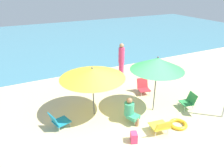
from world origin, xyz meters
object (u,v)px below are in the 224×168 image
at_px(umbrella_yellow, 92,73).
at_px(person_a, 121,62).
at_px(umbrella_green, 157,64).
at_px(person_b, 130,110).
at_px(beach_chair_c, 161,126).
at_px(beach_chair_d, 58,121).
at_px(beach_bag, 134,137).
at_px(beach_chair_a, 143,86).
at_px(beach_chair_b, 189,101).
at_px(swim_ring, 178,124).

relative_size(umbrella_yellow, person_a, 1.20).
relative_size(umbrella_green, person_b, 2.25).
bearing_deg(umbrella_green, beach_chair_c, -117.59).
relative_size(beach_chair_d, beach_bag, 2.17).
height_order(beach_chair_a, person_a, person_a).
relative_size(beach_chair_c, person_b, 0.68).
bearing_deg(beach_chair_a, umbrella_yellow, -65.11).
bearing_deg(person_b, beach_chair_b, 64.90).
xyz_separation_m(beach_chair_a, beach_chair_b, (0.84, -1.75, 0.00)).
distance_m(beach_chair_d, person_a, 4.30).
bearing_deg(beach_bag, person_a, 66.27).
xyz_separation_m(beach_chair_b, beach_chair_d, (-4.63, 0.92, -0.02)).
distance_m(beach_chair_a, person_a, 1.64).
relative_size(beach_chair_b, beach_chair_c, 0.94).
bearing_deg(person_a, umbrella_yellow, -104.80).
height_order(beach_chair_c, person_b, person_b).
distance_m(beach_chair_d, swim_ring, 3.89).
height_order(beach_chair_c, beach_chair_d, beach_chair_d).
distance_m(beach_chair_b, swim_ring, 1.33).
relative_size(beach_chair_c, swim_ring, 1.05).
xyz_separation_m(beach_chair_c, swim_ring, (0.79, 0.07, -0.25)).
bearing_deg(beach_chair_c, person_b, 36.75).
bearing_deg(beach_chair_d, beach_bag, -57.50).
xyz_separation_m(person_b, swim_ring, (1.31, -0.88, -0.41)).
bearing_deg(beach_chair_a, person_a, -158.72).
height_order(umbrella_green, beach_chair_b, umbrella_green).
bearing_deg(beach_chair_b, person_a, -60.48).
height_order(beach_chair_d, swim_ring, beach_chair_d).
bearing_deg(beach_bag, person_b, 65.69).
distance_m(beach_chair_b, beach_chair_c, 2.05).
height_order(umbrella_yellow, person_a, person_a).
xyz_separation_m(beach_chair_a, beach_chair_d, (-3.80, -0.83, -0.02)).
height_order(beach_chair_a, beach_chair_c, beach_chair_a).
height_order(umbrella_yellow, beach_bag, umbrella_yellow).
bearing_deg(umbrella_yellow, umbrella_green, -19.50).
distance_m(person_a, swim_ring, 4.04).
xyz_separation_m(umbrella_yellow, swim_ring, (2.20, -1.89, -1.51)).
xyz_separation_m(beach_chair_b, swim_ring, (-1.10, -0.69, -0.25)).
bearing_deg(person_a, beach_bag, -81.27).
distance_m(umbrella_yellow, person_a, 3.09).
relative_size(beach_chair_a, beach_chair_d, 0.92).
xyz_separation_m(person_b, beach_bag, (-0.40, -0.88, -0.31)).
bearing_deg(beach_chair_a, umbrella_green, -5.86).
bearing_deg(swim_ring, beach_chair_a, 83.75).
distance_m(beach_chair_b, person_b, 2.43).
bearing_deg(beach_chair_b, umbrella_green, -9.33).
distance_m(person_b, swim_ring, 1.63).
relative_size(beach_chair_b, person_b, 0.64).
height_order(umbrella_green, person_b, umbrella_green).
xyz_separation_m(beach_chair_c, beach_chair_d, (-2.73, 1.69, -0.02)).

